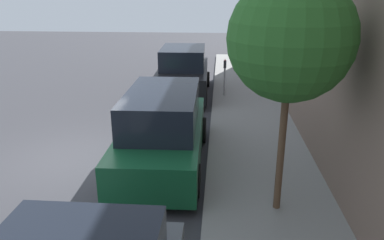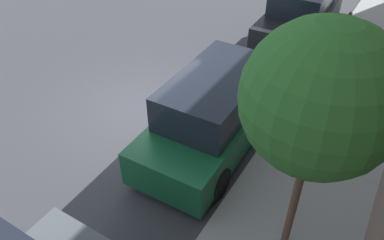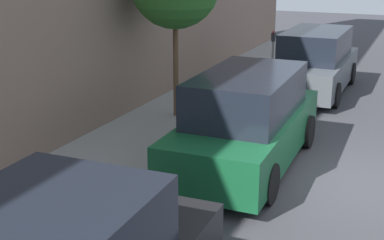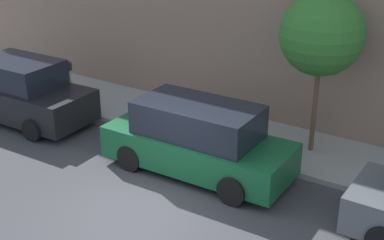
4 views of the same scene
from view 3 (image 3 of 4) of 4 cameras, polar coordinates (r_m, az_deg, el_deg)
name	(u,v)px [view 3 (image 3 of 4)]	position (r m, az deg, el deg)	size (l,w,h in m)	color
ground_plane	(367,185)	(10.45, 18.20, -6.62)	(60.00, 60.00, 0.00)	#38383D
sidewalk	(138,145)	(11.78, -5.78, -2.67)	(2.68, 32.00, 0.15)	gray
parked_minivan_nearest	(315,62)	(16.75, 12.98, 6.01)	(2.02, 4.91, 1.90)	#4C5156
parked_minivan_second	(247,121)	(10.62, 5.88, -0.11)	(2.02, 4.94, 1.90)	#14512D
parking_meter_near	(273,49)	(18.00, 8.62, 7.51)	(0.11, 0.15, 1.50)	#ADADB2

